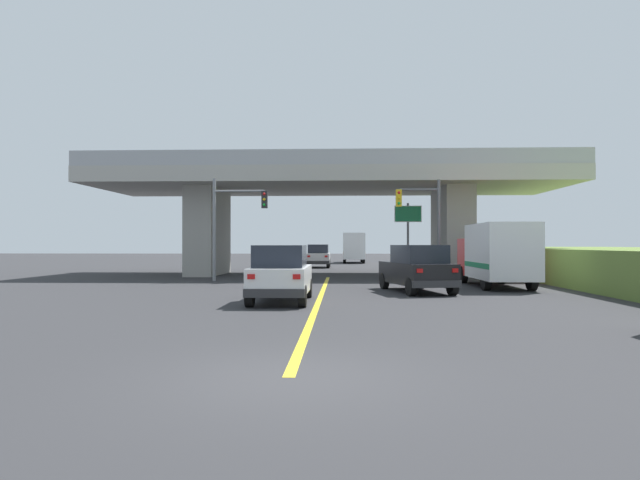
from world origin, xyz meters
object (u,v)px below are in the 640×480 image
(sedan_oncoming, at_px, (318,256))
(traffic_signal_nearside, at_px, (425,216))
(traffic_signal_farside, at_px, (232,216))
(suv_crossing, at_px, (417,268))
(box_truck, at_px, (497,254))
(semi_truck_distant, at_px, (354,247))
(highway_sign, at_px, (408,222))
(suv_lead, at_px, (281,274))

(sedan_oncoming, bearing_deg, traffic_signal_nearside, -68.81)
(traffic_signal_nearside, relative_size, traffic_signal_farside, 0.99)
(suv_crossing, xyz_separation_m, box_truck, (4.17, 2.82, 0.57))
(box_truck, relative_size, traffic_signal_farside, 1.16)
(semi_truck_distant, bearing_deg, box_truck, -79.76)
(traffic_signal_nearside, bearing_deg, suv_crossing, -101.27)
(suv_crossing, distance_m, highway_sign, 11.21)
(suv_crossing, xyz_separation_m, semi_truck_distant, (-1.89, 36.35, 0.67))
(traffic_signal_farside, bearing_deg, sedan_oncoming, 77.01)
(box_truck, bearing_deg, suv_crossing, -145.92)
(suv_crossing, distance_m, traffic_signal_farside, 11.72)
(suv_lead, distance_m, highway_sign, 16.64)
(suv_lead, relative_size, semi_truck_distant, 0.65)
(box_truck, relative_size, sedan_oncoming, 1.50)
(suv_lead, xyz_separation_m, highway_sign, (6.32, 15.20, 2.42))
(suv_lead, bearing_deg, sedan_oncoming, 89.74)
(suv_crossing, height_order, sedan_oncoming, same)
(sedan_oncoming, xyz_separation_m, traffic_signal_farside, (-4.08, -17.69, 2.61))
(traffic_signal_farside, bearing_deg, traffic_signal_nearside, 2.74)
(suv_crossing, bearing_deg, highway_sign, 72.21)
(suv_lead, bearing_deg, suv_crossing, 38.58)
(sedan_oncoming, relative_size, semi_truck_distant, 0.66)
(sedan_oncoming, height_order, highway_sign, highway_sign)
(box_truck, height_order, sedan_oncoming, box_truck)
(semi_truck_distant, bearing_deg, highway_sign, -83.64)
(traffic_signal_nearside, bearing_deg, box_truck, -57.38)
(suv_crossing, bearing_deg, semi_truck_distant, 80.15)
(box_truck, xyz_separation_m, highway_sign, (-3.22, 8.09, 1.85))
(traffic_signal_nearside, bearing_deg, suv_lead, -120.78)
(suv_lead, height_order, highway_sign, highway_sign)
(traffic_signal_nearside, bearing_deg, semi_truck_distant, 96.45)
(suv_crossing, relative_size, traffic_signal_nearside, 0.89)
(suv_crossing, xyz_separation_m, highway_sign, (0.95, 10.91, 2.42))
(semi_truck_distant, bearing_deg, suv_lead, -94.90)
(sedan_oncoming, relative_size, traffic_signal_farside, 0.77)
(highway_sign, bearing_deg, suv_lead, -112.59)
(box_truck, distance_m, highway_sign, 8.90)
(semi_truck_distant, bearing_deg, traffic_signal_nearside, -83.55)
(suv_lead, distance_m, traffic_signal_nearside, 13.52)
(suv_crossing, bearing_deg, suv_lead, -154.24)
(box_truck, height_order, traffic_signal_nearside, traffic_signal_nearside)
(suv_lead, xyz_separation_m, semi_truck_distant, (3.49, 40.63, 0.67))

